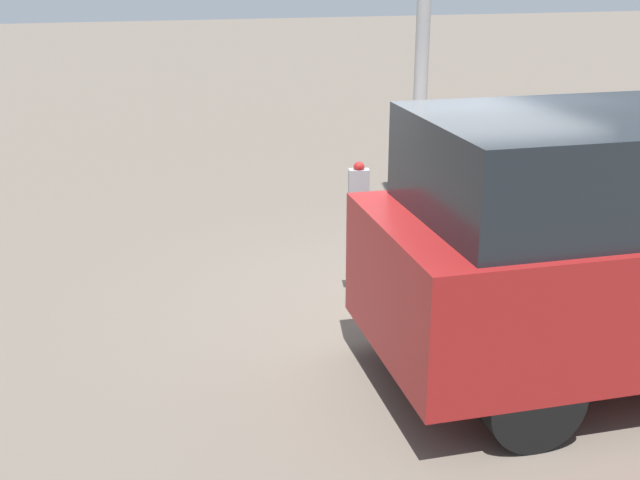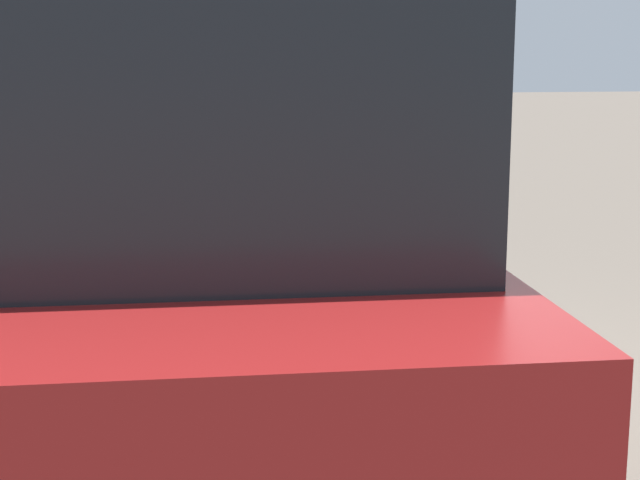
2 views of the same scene
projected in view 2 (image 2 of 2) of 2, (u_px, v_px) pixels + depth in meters
name	position (u px, v px, depth m)	size (l,w,h in m)	color
ground_plane	(434.00, 398.00, 5.87)	(80.00, 80.00, 0.00)	#60564C
parking_meter_near	(480.00, 205.00, 6.18)	(0.22, 0.15, 1.48)	#9E9EA3
parking_meter_far	(307.00, 119.00, 13.16)	(0.22, 0.15, 1.53)	#9E9EA3
parked_van	(162.00, 254.00, 4.11)	(4.60, 2.12, 2.24)	maroon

